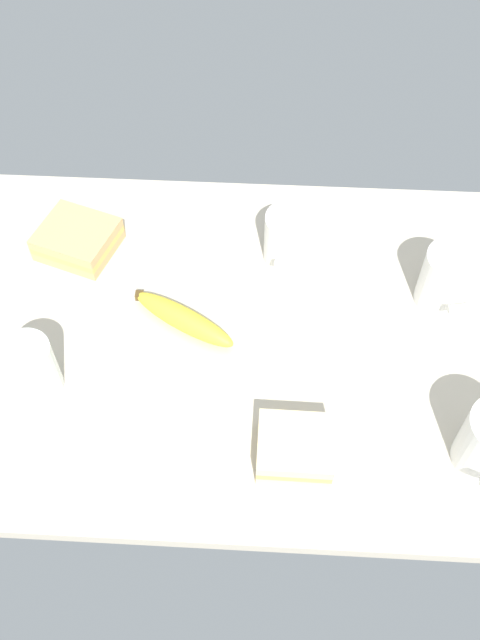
{
  "coord_description": "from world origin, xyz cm",
  "views": [
    {
      "loc": [
        -3.2,
        59.75,
        87.56
      ],
      "look_at": [
        0.0,
        0.0,
        5.0
      ],
      "focal_mm": 39.14,
      "sensor_mm": 36.0,
      "label": 1
    }
  ],
  "objects": [
    {
      "name": "sandwich_main",
      "position": [
        -8.18,
        19.67,
        4.2
      ],
      "size": [
        9.79,
        8.84,
        4.4
      ],
      "color": "beige",
      "rests_on": "tabletop"
    },
    {
      "name": "sandwich_side",
      "position": [
        27.09,
        -15.29,
        4.2
      ],
      "size": [
        14.22,
        13.52,
        4.4
      ],
      "color": "tan",
      "rests_on": "tabletop"
    },
    {
      "name": "coffee_mug_black",
      "position": [
        -7.31,
        -15.33,
        6.54
      ],
      "size": [
        8.62,
        10.93,
        8.82
      ],
      "color": "white",
      "rests_on": "tabletop"
    },
    {
      "name": "banana",
      "position": [
        8.45,
        -0.63,
        3.78
      ],
      "size": [
        16.93,
        11.67,
        3.57
      ],
      "color": "yellow",
      "rests_on": "tabletop"
    },
    {
      "name": "glass_of_milk",
      "position": [
        27.99,
        11.03,
        6.24
      ],
      "size": [
        7.17,
        7.17,
        9.45
      ],
      "color": "silver",
      "rests_on": "tabletop"
    },
    {
      "name": "tabletop",
      "position": [
        0.0,
        0.0,
        1.0
      ],
      "size": [
        90.0,
        64.0,
        2.0
      ],
      "primitive_type": "cube",
      "color": "#BCB29E",
      "rests_on": "ground"
    },
    {
      "name": "coffee_mug_spare",
      "position": [
        -30.88,
        -7.84,
        7.02
      ],
      "size": [
        8.58,
        10.95,
        9.77
      ],
      "color": "white",
      "rests_on": "tabletop"
    }
  ]
}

